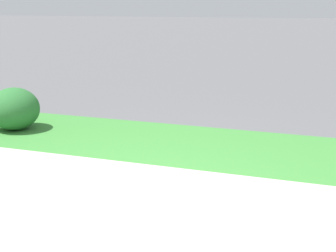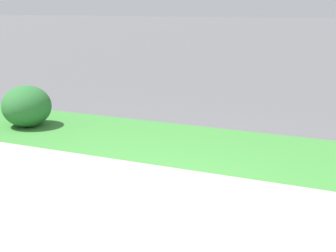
{
  "view_description": "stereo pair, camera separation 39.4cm",
  "coord_description": "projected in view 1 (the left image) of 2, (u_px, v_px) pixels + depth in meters",
  "views": [
    {
      "loc": [
        1.53,
        -3.15,
        1.64
      ],
      "look_at": [
        -0.03,
        1.37,
        0.4
      ],
      "focal_mm": 50.0,
      "sensor_mm": 36.0,
      "label": 1
    },
    {
      "loc": [
        1.9,
        -3.0,
        1.64
      ],
      "look_at": [
        -0.03,
        1.37,
        0.4
      ],
      "focal_mm": 50.0,
      "sensor_mm": 36.0,
      "label": 2
    }
  ],
  "objects": [
    {
      "name": "sidewalk_pavement",
      "position": [
        116.0,
        214.0,
        3.78
      ],
      "size": [
        18.0,
        2.38,
        0.01
      ],
      "primitive_type": "cube",
      "color": "#BCB7AD",
      "rests_on": "ground"
    },
    {
      "name": "grass_verge",
      "position": [
        189.0,
        144.0,
        5.66
      ],
      "size": [
        18.0,
        1.74,
        0.01
      ],
      "primitive_type": "cube",
      "color": "#387A33",
      "rests_on": "ground"
    },
    {
      "name": "shrub_bush_far_verge",
      "position": [
        14.0,
        109.0,
        6.28
      ],
      "size": [
        0.67,
        0.67,
        0.57
      ],
      "color": "#28662D",
      "rests_on": "ground"
    },
    {
      "name": "ground_plane",
      "position": [
        116.0,
        214.0,
        3.78
      ],
      "size": [
        120.0,
        120.0,
        0.0
      ],
      "primitive_type": "plane",
      "color": "#515154"
    }
  ]
}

